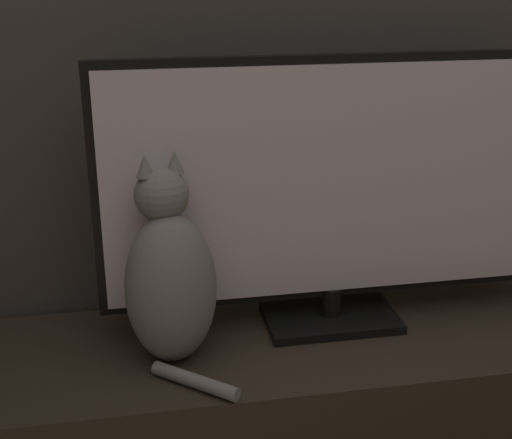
{
  "coord_description": "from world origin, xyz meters",
  "views": [
    {
      "loc": [
        -0.31,
        -0.36,
        1.3
      ],
      "look_at": [
        -0.06,
        0.98,
        0.78
      ],
      "focal_mm": 50.0,
      "sensor_mm": 36.0,
      "label": 1
    }
  ],
  "objects": [
    {
      "name": "tv_stand",
      "position": [
        0.0,
        0.97,
        0.25
      ],
      "size": [
        1.38,
        0.43,
        0.51
      ],
      "color": "#33281E",
      "rests_on": "ground_plane"
    },
    {
      "name": "tv",
      "position": [
        0.12,
        1.03,
        0.82
      ],
      "size": [
        1.03,
        0.18,
        0.6
      ],
      "color": "black",
      "rests_on": "tv_stand"
    },
    {
      "name": "cat",
      "position": [
        -0.25,
        0.94,
        0.68
      ],
      "size": [
        0.23,
        0.3,
        0.44
      ],
      "rotation": [
        0.0,
        0.0,
        0.26
      ],
      "color": "gray",
      "rests_on": "tv_stand"
    }
  ]
}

